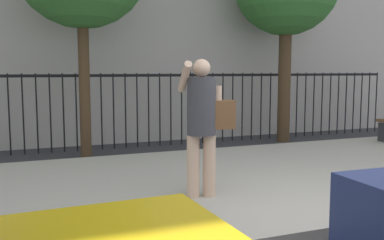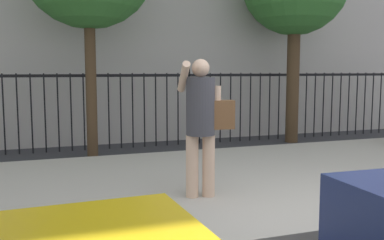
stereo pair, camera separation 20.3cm
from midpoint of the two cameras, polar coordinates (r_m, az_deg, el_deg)
ground_plane at (r=4.77m, az=18.81°, el=-14.28°), size 60.00×60.00×0.00m
sidewalk at (r=6.49m, az=6.04°, el=-7.72°), size 28.00×4.40×0.15m
iron_fence at (r=9.74m, az=-4.07°, el=2.67°), size 12.03×0.04×1.60m
pedestrian_on_phone at (r=5.21m, az=0.39°, el=0.29°), size 0.69×0.49×1.64m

